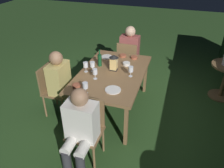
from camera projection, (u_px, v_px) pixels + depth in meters
ground_plane at (112, 109)px, 3.97m from camera, size 16.00×16.00×0.00m
dining_table at (112, 75)px, 3.61m from camera, size 1.61×1.02×0.74m
chair_head_near at (128, 60)px, 4.57m from camera, size 0.40×0.42×0.87m
person_in_rust at (130, 49)px, 4.65m from camera, size 0.48×0.38×1.15m
chair_head_far at (87, 127)px, 2.86m from camera, size 0.40×0.42×0.87m
person_in_cream at (80, 128)px, 2.63m from camera, size 0.48×0.38×1.15m
chair_side_left_b at (53, 88)px, 3.66m from camera, size 0.42×0.40×0.87m
person_in_mustard at (63, 82)px, 3.53m from camera, size 0.38×0.47×1.15m
lantern_centerpiece at (114, 62)px, 3.58m from camera, size 0.15×0.15×0.27m
green_bottle_on_table at (100, 60)px, 3.72m from camera, size 0.07×0.07×0.29m
wine_glass_a at (86, 65)px, 3.54m from camera, size 0.08×0.08×0.17m
wine_glass_b at (131, 70)px, 3.41m from camera, size 0.08×0.08×0.17m
wine_glass_c at (95, 72)px, 3.35m from camera, size 0.08×0.08×0.17m
wine_glass_d at (92, 65)px, 3.55m from camera, size 0.08×0.08×0.17m
wine_glass_e at (85, 86)px, 3.01m from camera, size 0.08×0.08×0.17m
plate_a at (107, 57)px, 4.07m from camera, size 0.21×0.21×0.01m
plate_b at (113, 90)px, 3.13m from camera, size 0.23×0.23×0.01m
bowl_olives at (134, 57)px, 4.01m from camera, size 0.12×0.12×0.04m
bowl_bread at (126, 64)px, 3.79m from camera, size 0.13×0.13×0.05m
bowl_salad at (123, 56)px, 4.08m from camera, size 0.12×0.12×0.04m
bowl_dip at (77, 86)px, 3.19m from camera, size 0.12×0.12×0.04m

